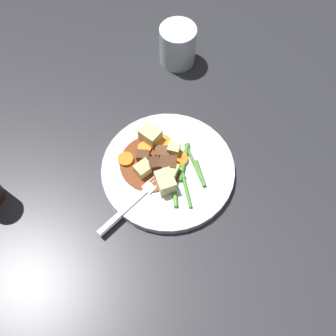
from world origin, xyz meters
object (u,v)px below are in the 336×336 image
carrot_slice_2 (145,148)px  meat_chunk_2 (171,163)px  carrot_slice_3 (179,159)px  meat_chunk_0 (162,152)px  potato_chunk_0 (143,169)px  meat_chunk_1 (143,156)px  potato_chunk_1 (150,136)px  carrot_slice_1 (163,143)px  potato_chunk_3 (174,150)px  potato_chunk_2 (165,182)px  water_glass (178,45)px  fork (137,198)px  carrot_slice_0 (126,159)px  potato_chunk_4 (170,171)px  dinner_plate (168,170)px  meat_chunk_3 (155,165)px

carrot_slice_2 → meat_chunk_2: (-0.06, 0.02, 0.01)m
carrot_slice_3 → meat_chunk_0: 0.03m
potato_chunk_0 → meat_chunk_1: 0.03m
potato_chunk_0 → potato_chunk_1: size_ratio=0.81×
carrot_slice_1 → potato_chunk_3: (-0.03, 0.01, 0.01)m
potato_chunk_2 → potato_chunk_0: bearing=-16.7°
potato_chunk_0 → potato_chunk_3: potato_chunk_3 is taller
potato_chunk_3 → water_glass: water_glass is taller
potato_chunk_3 → meat_chunk_2: 0.03m
meat_chunk_1 → fork: bearing=102.9°
carrot_slice_1 → potato_chunk_1: 0.03m
carrot_slice_2 → potato_chunk_3: potato_chunk_3 is taller
carrot_slice_0 → meat_chunk_2: size_ratio=0.94×
carrot_slice_3 → water_glass: size_ratio=0.37×
carrot_slice_3 → potato_chunk_1: size_ratio=0.89×
carrot_slice_0 → carrot_slice_2: 0.04m
potato_chunk_1 → meat_chunk_1: potato_chunk_1 is taller
meat_chunk_2 → meat_chunk_1: bearing=-0.6°
carrot_slice_0 → carrot_slice_1: 0.08m
potato_chunk_4 → carrot_slice_1: bearing=-58.9°
carrot_slice_3 → carrot_slice_2: bearing=-1.2°
carrot_slice_3 → potato_chunk_2: 0.06m
potato_chunk_2 → fork: (0.04, 0.04, -0.01)m
potato_chunk_1 → meat_chunk_0: 0.04m
dinner_plate → meat_chunk_3: size_ratio=10.80×
dinner_plate → potato_chunk_2: (-0.01, 0.04, 0.02)m
meat_chunk_2 → fork: meat_chunk_2 is taller
meat_chunk_3 → potato_chunk_4: bearing=172.7°
potato_chunk_4 → fork: size_ratio=0.16×
carrot_slice_0 → carrot_slice_3: (-0.10, -0.03, -0.00)m
dinner_plate → fork: size_ratio=1.54×
potato_chunk_0 → meat_chunk_2: (-0.05, -0.03, 0.00)m
potato_chunk_2 → carrot_slice_1: bearing=-67.9°
dinner_plate → potato_chunk_1: (0.05, -0.05, 0.02)m
potato_chunk_2 → meat_chunk_1: potato_chunk_2 is taller
carrot_slice_2 → potato_chunk_1: (-0.00, -0.02, 0.01)m
potato_chunk_0 → potato_chunk_4: 0.05m
dinner_plate → potato_chunk_0: (0.04, 0.02, 0.02)m
carrot_slice_0 → carrot_slice_2: same height
carrot_slice_1 → potato_chunk_2: size_ratio=0.84×
carrot_slice_1 → potato_chunk_4: (-0.04, 0.06, 0.01)m
meat_chunk_0 → potato_chunk_2: bearing=114.1°
meat_chunk_2 → meat_chunk_3: size_ratio=1.34×
potato_chunk_0 → water_glass: bearing=-83.9°
carrot_slice_2 → meat_chunk_0: size_ratio=0.94×
dinner_plate → fork: 0.09m
carrot_slice_0 → potato_chunk_4: size_ratio=1.11×
potato_chunk_3 → meat_chunk_3: 0.05m
carrot_slice_2 → carrot_slice_3: size_ratio=0.79×
dinner_plate → carrot_slice_3: bearing=-122.2°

